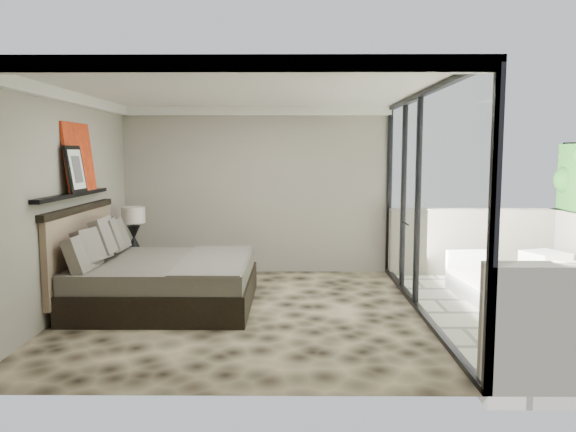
{
  "coord_description": "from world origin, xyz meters",
  "views": [
    {
      "loc": [
        0.61,
        -7.01,
        2.03
      ],
      "look_at": [
        0.55,
        0.4,
        1.2
      ],
      "focal_mm": 35.0,
      "sensor_mm": 36.0,
      "label": 1
    }
  ],
  "objects_px": {
    "nightstand": "(131,267)",
    "ottoman": "(545,269)",
    "lounger": "(487,285)",
    "bed": "(159,278)",
    "table_lamp": "(133,222)"
  },
  "relations": [
    {
      "from": "table_lamp",
      "to": "ottoman",
      "type": "relative_size",
      "value": 1.23
    },
    {
      "from": "table_lamp",
      "to": "ottoman",
      "type": "xyz_separation_m",
      "value": [
        6.34,
        -0.33,
        -0.68
      ]
    },
    {
      "from": "nightstand",
      "to": "lounger",
      "type": "distance_m",
      "value": 5.38
    },
    {
      "from": "table_lamp",
      "to": "lounger",
      "type": "height_order",
      "value": "table_lamp"
    },
    {
      "from": "nightstand",
      "to": "table_lamp",
      "type": "bearing_deg",
      "value": 50.82
    },
    {
      "from": "ottoman",
      "to": "lounger",
      "type": "bearing_deg",
      "value": -149.63
    },
    {
      "from": "bed",
      "to": "ottoman",
      "type": "distance_m",
      "value": 5.72
    },
    {
      "from": "ottoman",
      "to": "lounger",
      "type": "height_order",
      "value": "lounger"
    },
    {
      "from": "bed",
      "to": "nightstand",
      "type": "relative_size",
      "value": 4.95
    },
    {
      "from": "nightstand",
      "to": "lounger",
      "type": "height_order",
      "value": "lounger"
    },
    {
      "from": "table_lamp",
      "to": "ottoman",
      "type": "bearing_deg",
      "value": -2.96
    },
    {
      "from": "table_lamp",
      "to": "bed",
      "type": "bearing_deg",
      "value": -62.85
    },
    {
      "from": "ottoman",
      "to": "lounger",
      "type": "xyz_separation_m",
      "value": [
        -1.09,
        -0.64,
        -0.09
      ]
    },
    {
      "from": "nightstand",
      "to": "ottoman",
      "type": "height_order",
      "value": "ottoman"
    },
    {
      "from": "ottoman",
      "to": "lounger",
      "type": "distance_m",
      "value": 1.27
    }
  ]
}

